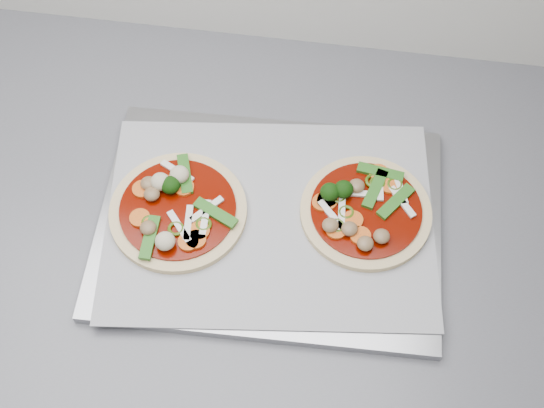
# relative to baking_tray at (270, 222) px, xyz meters

# --- Properties ---
(base_cabinet) EXTENTS (3.60, 0.60, 0.86)m
(base_cabinet) POSITION_rel_baking_tray_xyz_m (0.25, 0.01, -0.48)
(base_cabinet) COLOR #B3B3B1
(base_cabinet) RESTS_ON ground
(countertop) EXTENTS (3.60, 0.60, 0.04)m
(countertop) POSITION_rel_baking_tray_xyz_m (0.25, 0.01, -0.03)
(countertop) COLOR slate
(countertop) RESTS_ON base_cabinet
(baking_tray) EXTENTS (0.42, 0.32, 0.01)m
(baking_tray) POSITION_rel_baking_tray_xyz_m (0.00, 0.00, 0.00)
(baking_tray) COLOR gray
(baking_tray) RESTS_ON countertop
(parchment) EXTENTS (0.43, 0.33, 0.00)m
(parchment) POSITION_rel_baking_tray_xyz_m (0.00, 0.00, 0.01)
(parchment) COLOR #A0A0A6
(parchment) RESTS_ON baking_tray
(pizza_left) EXTENTS (0.22, 0.22, 0.03)m
(pizza_left) POSITION_rel_baking_tray_xyz_m (-0.11, -0.01, 0.02)
(pizza_left) COLOR beige
(pizza_left) RESTS_ON parchment
(pizza_right) EXTENTS (0.16, 0.16, 0.03)m
(pizza_right) POSITION_rel_baking_tray_xyz_m (0.11, 0.02, 0.02)
(pizza_right) COLOR beige
(pizza_right) RESTS_ON parchment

